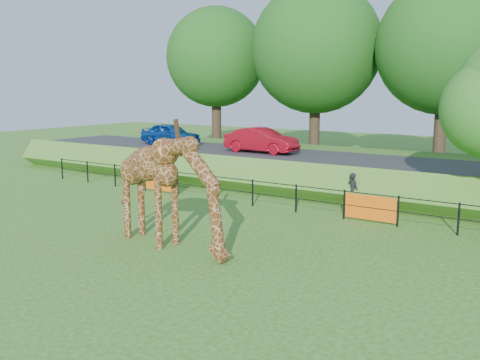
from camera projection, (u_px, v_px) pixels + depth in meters
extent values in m
plane|color=#326118|center=(157.00, 269.00, 14.33)|extent=(90.00, 90.00, 0.00)
cube|color=#326118|center=(365.00, 171.00, 26.94)|extent=(40.00, 9.00, 1.30)
cube|color=#302F32|center=(355.00, 160.00, 25.59)|extent=(40.00, 5.00, 0.12)
imported|color=#164EB3|center=(170.00, 134.00, 31.98)|extent=(3.80, 1.59, 1.29)
imported|color=red|center=(261.00, 140.00, 28.05)|extent=(3.99, 1.45, 1.31)
imported|color=black|center=(353.00, 190.00, 21.52)|extent=(0.61, 0.50, 1.44)
cylinder|color=#362818|center=(216.00, 119.00, 39.59)|extent=(0.70, 0.70, 5.00)
sphere|color=#1D5015|center=(216.00, 57.00, 38.82)|extent=(7.20, 7.20, 7.20)
cylinder|color=#362818|center=(315.00, 123.00, 35.23)|extent=(0.70, 0.70, 5.00)
sphere|color=#1D5015|center=(316.00, 48.00, 34.41)|extent=(8.40, 8.40, 8.40)
cylinder|color=#362818|center=(440.00, 128.00, 30.87)|extent=(0.70, 0.70, 5.00)
sphere|color=#1D5015|center=(445.00, 45.00, 30.08)|extent=(7.80, 7.80, 7.80)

